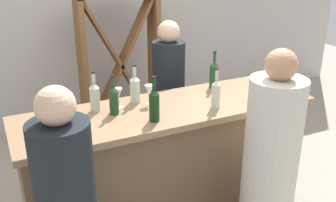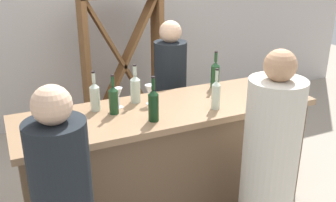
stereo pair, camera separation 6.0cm
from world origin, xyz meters
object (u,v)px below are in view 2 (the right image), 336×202
at_px(wine_bottle_center_dark_green, 153,104).
at_px(wine_bottle_rightmost_clear_pale, 216,94).
at_px(wine_bottle_leftmost_clear_pale, 95,96).
at_px(wine_bottle_second_right_clear_pale, 135,88).
at_px(wine_glass_near_left, 283,89).
at_px(person_right_guest, 170,101).
at_px(wine_bottle_far_right_olive_green, 215,74).
at_px(wine_bottle_second_left_olive_green, 114,99).
at_px(wine_glass_far_center, 119,94).
at_px(wine_rack, 123,65).
at_px(wine_glass_far_left, 149,91).
at_px(wine_glass_near_center, 283,82).
at_px(wine_glass_near_right, 285,79).
at_px(person_center_guest, 269,166).

distance_m(wine_bottle_center_dark_green, wine_bottle_rightmost_clear_pale, 0.52).
bearing_deg(wine_bottle_leftmost_clear_pale, wine_bottle_second_right_clear_pale, 5.84).
distance_m(wine_bottle_leftmost_clear_pale, wine_glass_near_left, 1.50).
bearing_deg(person_right_guest, wine_bottle_far_right_olive_green, 46.08).
bearing_deg(wine_bottle_second_left_olive_green, wine_bottle_second_right_clear_pale, 33.73).
relative_size(wine_bottle_leftmost_clear_pale, person_right_guest, 0.21).
relative_size(wine_bottle_center_dark_green, wine_glass_far_center, 2.08).
bearing_deg(wine_rack, wine_glass_far_left, -100.46).
bearing_deg(wine_bottle_far_right_olive_green, wine_bottle_center_dark_green, -150.72).
relative_size(wine_rack, wine_glass_far_left, 10.39).
distance_m(wine_glass_near_center, person_right_guest, 1.13).
distance_m(wine_rack, wine_glass_far_center, 1.60).
distance_m(wine_glass_far_center, person_right_guest, 0.96).
xyz_separation_m(wine_bottle_rightmost_clear_pale, wine_glass_near_right, (0.74, 0.08, -0.01)).
height_order(wine_glass_near_right, wine_glass_far_center, wine_glass_far_center).
xyz_separation_m(wine_bottle_leftmost_clear_pale, person_right_guest, (0.87, 0.53, -0.38)).
relative_size(wine_bottle_leftmost_clear_pale, wine_bottle_center_dark_green, 0.93).
relative_size(wine_glass_near_left, person_center_guest, 0.09).
height_order(wine_bottle_rightmost_clear_pale, person_right_guest, person_right_guest).
relative_size(wine_bottle_second_right_clear_pale, person_right_guest, 0.21).
bearing_deg(wine_glass_near_right, person_center_guest, -134.59).
xyz_separation_m(wine_bottle_leftmost_clear_pale, wine_glass_near_center, (1.52, -0.33, -0.00)).
distance_m(wine_glass_far_left, person_center_guest, 1.07).
xyz_separation_m(wine_bottle_leftmost_clear_pale, wine_bottle_rightmost_clear_pale, (0.85, -0.35, 0.00)).
relative_size(wine_bottle_rightmost_clear_pale, person_center_guest, 0.21).
relative_size(wine_bottle_second_left_olive_green, wine_glass_far_center, 1.89).
bearing_deg(wine_glass_near_right, wine_glass_near_left, -133.54).
xyz_separation_m(wine_bottle_second_left_olive_green, wine_bottle_center_dark_green, (0.22, -0.24, 0.01)).
bearing_deg(person_center_guest, wine_bottle_rightmost_clear_pale, 25.31).
bearing_deg(wine_glass_near_center, wine_bottle_center_dark_green, -178.58).
bearing_deg(wine_glass_near_left, wine_glass_far_center, 161.82).
xyz_separation_m(wine_bottle_leftmost_clear_pale, wine_glass_near_left, (1.44, -0.43, -0.02)).
distance_m(wine_rack, wine_glass_far_left, 1.57).
height_order(person_center_guest, person_right_guest, person_center_guest).
height_order(wine_bottle_far_right_olive_green, wine_glass_near_right, wine_bottle_far_right_olive_green).
bearing_deg(wine_glass_near_left, wine_bottle_far_right_olive_green, 124.10).
distance_m(wine_bottle_leftmost_clear_pale, wine_glass_near_center, 1.55).
bearing_deg(wine_glass_far_center, wine_glass_near_center, -13.18).
xyz_separation_m(wine_glass_near_left, person_right_guest, (-0.56, 0.95, -0.36)).
relative_size(wine_bottle_second_left_olive_green, wine_glass_far_left, 1.91).
bearing_deg(wine_glass_far_left, wine_bottle_leftmost_clear_pale, 173.27).
height_order(wine_glass_near_left, wine_glass_near_right, wine_glass_near_right).
height_order(wine_bottle_rightmost_clear_pale, wine_glass_far_center, wine_bottle_rightmost_clear_pale).
xyz_separation_m(wine_bottle_center_dark_green, wine_glass_far_center, (-0.15, 0.34, -0.01)).
bearing_deg(wine_glass_near_center, wine_glass_far_center, 166.82).
height_order(wine_glass_near_left, wine_glass_near_center, wine_glass_near_center).
bearing_deg(wine_glass_near_left, wine_bottle_second_left_olive_green, 166.75).
bearing_deg(wine_bottle_far_right_olive_green, wine_bottle_second_right_clear_pale, -177.29).
distance_m(wine_bottle_second_right_clear_pale, person_center_guest, 1.18).
xyz_separation_m(wine_bottle_second_right_clear_pale, person_right_guest, (0.54, 0.49, -0.38)).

